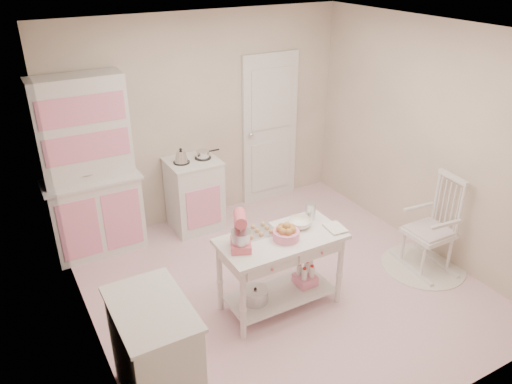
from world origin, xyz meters
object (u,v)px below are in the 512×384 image
Objects in this scene: hutch at (89,169)px; work_table at (280,272)px; stand_mixer at (241,232)px; base_cabinet at (156,355)px; rocking_chair at (430,224)px; bread_basket at (286,235)px; stove at (194,194)px.

work_table is (1.31, -1.92, -0.64)m from hutch.
stand_mixer is at bearing -65.02° from hutch.
stand_mixer is at bearing 27.53° from base_cabinet.
rocking_chair is at bearing -34.91° from hutch.
hutch reaches higher than base_cabinet.
stand_mixer is at bearing 170.96° from bread_basket.
stand_mixer is (-0.31, -1.85, 0.51)m from stove.
work_table is 0.45m from bread_basket.
bread_basket is (1.33, -1.97, -0.19)m from hutch.
stove is 2.71× the size of stand_mixer.
rocking_chair is at bearing 5.10° from base_cabinet.
rocking_chair reaches higher than base_cabinet.
bread_basket is at bearing -68.20° from work_table.
stove is 3.68× the size of bread_basket.
rocking_chair is at bearing -7.23° from work_table.
rocking_chair reaches higher than stove.
rocking_chair is (3.21, 0.29, 0.09)m from base_cabinet.
stand_mixer is 1.36× the size of bread_basket.
bread_basket is (1.46, 0.46, 0.39)m from base_cabinet.
work_table is at bearing 111.80° from bread_basket.
base_cabinet is 1.53m from work_table.
base_cabinet is (-0.13, -2.43, -0.58)m from hutch.
stand_mixer is at bearing 179.28° from rocking_chair.
stand_mixer is 0.46m from bread_basket.
base_cabinet is at bearing -93.11° from hutch.
stove reaches higher than bread_basket.
stove is 0.84× the size of rocking_chair.
hutch is 2.10m from stand_mixer.
rocking_chair reaches higher than work_table.
base_cabinet is at bearing -169.25° from rocking_chair.
work_table is 4.80× the size of bread_basket.
hutch is 1.73× the size of work_table.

